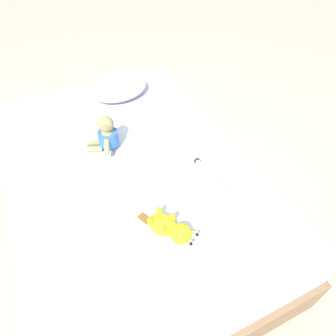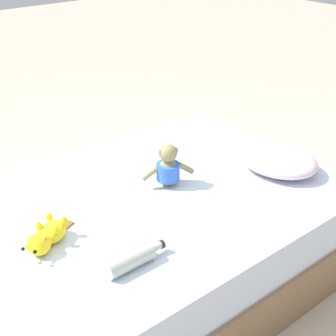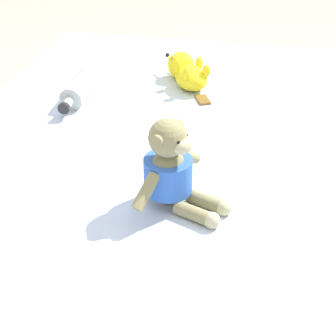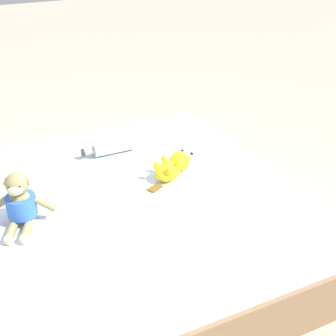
# 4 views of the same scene
# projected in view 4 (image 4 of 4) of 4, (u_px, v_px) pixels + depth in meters

# --- Properties ---
(ground_plane) EXTENTS (16.00, 16.00, 0.00)m
(ground_plane) POSITION_uv_depth(u_px,v_px,m) (78.00, 290.00, 2.28)
(ground_plane) COLOR #B7A893
(bed) EXTENTS (1.40, 2.06, 0.52)m
(bed) POSITION_uv_depth(u_px,v_px,m) (73.00, 251.00, 2.15)
(bed) COLOR #846647
(bed) RESTS_ON ground_plane
(plush_monkey) EXTENTS (0.25, 0.28, 0.24)m
(plush_monkey) POSITION_uv_depth(u_px,v_px,m) (20.00, 204.00, 1.86)
(plush_monkey) COLOR #8E8456
(plush_monkey) RESTS_ON bed
(plush_yellow_creature) EXTENTS (0.22, 0.31, 0.10)m
(plush_yellow_creature) POSITION_uv_depth(u_px,v_px,m) (173.00, 166.00, 2.22)
(plush_yellow_creature) COLOR yellow
(plush_yellow_creature) RESTS_ON bed
(glass_bottle) EXTENTS (0.08, 0.28, 0.08)m
(glass_bottle) POSITION_uv_depth(u_px,v_px,m) (112.00, 147.00, 2.42)
(glass_bottle) COLOR #B7BCB2
(glass_bottle) RESTS_ON bed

